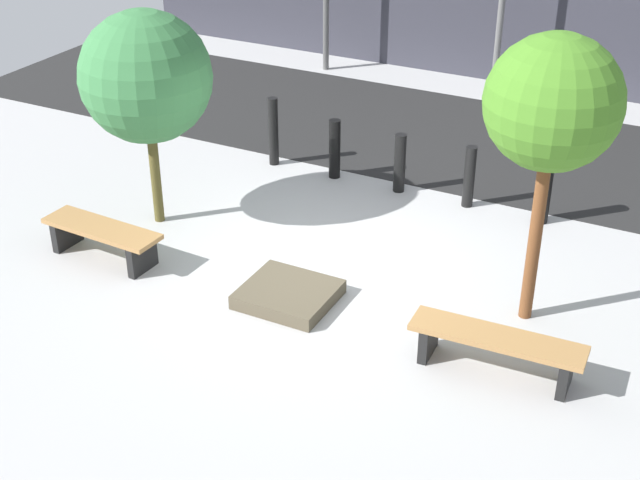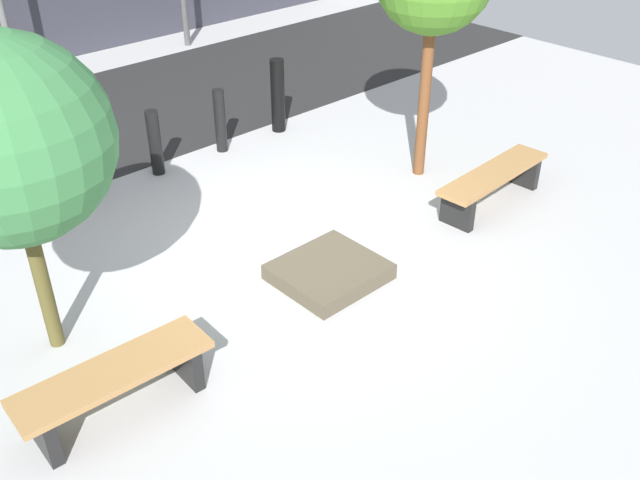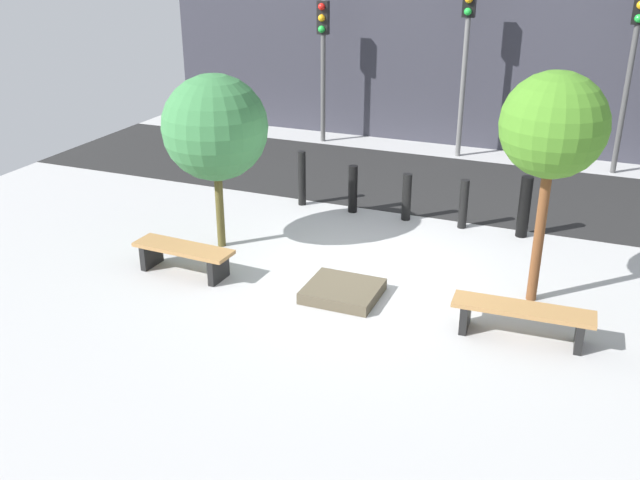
# 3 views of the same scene
# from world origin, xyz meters

# --- Properties ---
(ground_plane) EXTENTS (18.00, 18.00, 0.00)m
(ground_plane) POSITION_xyz_m (0.00, 0.00, 0.00)
(ground_plane) COLOR #ABABAB
(road_strip) EXTENTS (18.00, 3.97, 0.01)m
(road_strip) POSITION_xyz_m (0.00, 4.84, 0.01)
(road_strip) COLOR black
(road_strip) RESTS_ON ground
(bench_left) EXTENTS (1.64, 0.55, 0.46)m
(bench_left) POSITION_xyz_m (-2.57, -0.93, 0.32)
(bench_left) COLOR black
(bench_left) RESTS_ON ground
(bench_right) EXTENTS (1.83, 0.51, 0.46)m
(bench_right) POSITION_xyz_m (2.57, -0.93, 0.33)
(bench_right) COLOR black
(bench_right) RESTS_ON ground
(planter_bed) EXTENTS (1.05, 0.96, 0.17)m
(planter_bed) POSITION_xyz_m (0.00, -0.73, 0.09)
(planter_bed) COLOR brown
(planter_bed) RESTS_ON ground
(tree_behind_left_bench) EXTENTS (1.71, 1.71, 2.91)m
(tree_behind_left_bench) POSITION_xyz_m (-2.57, 0.23, 2.05)
(tree_behind_left_bench) COLOR #4F4721
(tree_behind_left_bench) RESTS_ON ground
(bollard_left) EXTENTS (0.17, 0.17, 0.92)m
(bollard_left) POSITION_xyz_m (-1.06, 2.60, 0.46)
(bollard_left) COLOR black
(bollard_left) RESTS_ON ground
(bollard_center) EXTENTS (0.17, 0.17, 0.89)m
(bollard_center) POSITION_xyz_m (0.00, 2.60, 0.44)
(bollard_center) COLOR black
(bollard_center) RESTS_ON ground
(bollard_right) EXTENTS (0.16, 0.16, 0.91)m
(bollard_right) POSITION_xyz_m (1.06, 2.60, 0.45)
(bollard_right) COLOR black
(bollard_right) RESTS_ON ground
(bollard_far_right) EXTENTS (0.21, 0.21, 1.09)m
(bollard_far_right) POSITION_xyz_m (2.11, 2.60, 0.55)
(bollard_far_right) COLOR black
(bollard_far_right) RESTS_ON ground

